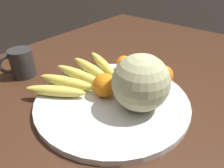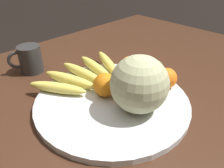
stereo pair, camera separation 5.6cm
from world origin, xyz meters
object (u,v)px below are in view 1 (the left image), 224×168
kitchen_table (114,106)px  orange_back_left (163,75)px  orange_front_left (105,85)px  ceramic_mug (21,63)px  melon (141,83)px  banana_bunch (80,75)px  produce_tag (128,78)px  orange_front_right (132,74)px  fruit_bowl (112,100)px  orange_mid_center (124,63)px

kitchen_table → orange_back_left: 0.21m
orange_front_left → ceramic_mug: bearing=102.1°
melon → banana_bunch: bearing=90.2°
produce_tag → ceramic_mug: 0.39m
orange_back_left → kitchen_table: bearing=125.9°
orange_front_right → banana_bunch: bearing=120.9°
banana_bunch → fruit_bowl: bearing=170.4°
fruit_bowl → banana_bunch: banana_bunch is taller
banana_bunch → orange_mid_center: size_ratio=6.11×
fruit_bowl → melon: (0.02, -0.08, 0.09)m
fruit_bowl → produce_tag: bearing=13.6°
melon → orange_front_right: bearing=44.4°
kitchen_table → orange_mid_center: orange_mid_center is taller
melon → kitchen_table: bearing=67.5°
kitchen_table → orange_mid_center: 0.16m
orange_back_left → orange_front_right: bearing=127.4°
kitchen_table → orange_mid_center: size_ratio=27.82×
fruit_bowl → produce_tag: 0.13m
orange_front_left → orange_mid_center: (0.16, 0.05, -0.01)m
orange_front_left → orange_front_right: bearing=-12.7°
melon → orange_front_right: melon is taller
melon → ceramic_mug: size_ratio=1.33×
produce_tag → fruit_bowl: bearing=-175.3°
kitchen_table → ceramic_mug: size_ratio=13.44×
fruit_bowl → orange_back_left: size_ratio=7.00×
kitchen_table → melon: 0.23m
ceramic_mug → orange_mid_center: bearing=-50.3°
banana_bunch → orange_front_left: 0.13m
orange_back_left → produce_tag: (-0.04, 0.11, -0.03)m
melon → banana_bunch: size_ratio=0.45×
ceramic_mug → produce_tag: bearing=-58.7°
kitchen_table → orange_front_right: 0.15m
orange_front_left → orange_back_left: size_ratio=1.11×
melon → orange_front_left: melon is taller
fruit_bowl → produce_tag: produce_tag is taller
orange_front_right → orange_back_left: 0.10m
banana_bunch → orange_back_left: (0.15, -0.23, 0.01)m
orange_back_left → melon: bearing=-177.6°
banana_bunch → produce_tag: 0.16m
orange_front_right → orange_mid_center: (0.06, 0.07, -0.01)m
orange_mid_center → banana_bunch: bearing=152.6°
orange_front_left → ceramic_mug: 0.34m
kitchen_table → orange_front_left: 0.16m
melon → ceramic_mug: (-0.09, 0.44, -0.05)m
kitchen_table → melon: bearing=-112.5°
fruit_bowl → melon: size_ratio=2.91×
orange_front_left → melon: bearing=-80.2°
produce_tag → orange_back_left: bearing=-78.6°
produce_tag → ceramic_mug: ceramic_mug is taller
melon → orange_back_left: size_ratio=2.40×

